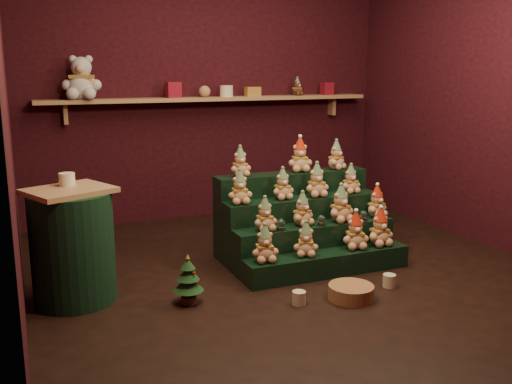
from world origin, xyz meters
name	(u,v)px	position (x,y,z in m)	size (l,w,h in m)	color
ground	(289,271)	(0.00, 0.00, 0.00)	(4.00, 4.00, 0.00)	black
back_wall	(207,89)	(0.00, 2.05, 1.40)	(4.00, 0.10, 2.80)	black
front_wall	(498,117)	(0.00, -2.05, 1.40)	(4.00, 0.10, 2.80)	black
right_wall	(495,93)	(2.05, 0.00, 1.40)	(0.10, 4.00, 2.80)	black
back_shelf	(213,99)	(0.00, 1.87, 1.29)	(3.60, 0.26, 0.24)	tan
riser_tier_front	(328,263)	(0.25, -0.19, 0.09)	(1.40, 0.22, 0.18)	black
riser_tier_midfront	(315,245)	(0.25, 0.03, 0.18)	(1.40, 0.22, 0.36)	black
riser_tier_midback	(303,228)	(0.25, 0.25, 0.27)	(1.40, 0.22, 0.54)	black
riser_tier_back	(291,212)	(0.25, 0.47, 0.36)	(1.40, 0.22, 0.72)	black
teddy_0	(265,243)	(-0.30, -0.19, 0.32)	(0.21, 0.18, 0.29)	tan
teddy_1	(306,239)	(0.05, -0.19, 0.32)	(0.19, 0.17, 0.27)	tan
teddy_2	(355,230)	(0.51, -0.18, 0.33)	(0.22, 0.20, 0.30)	tan
teddy_3	(380,227)	(0.74, -0.19, 0.34)	(0.22, 0.20, 0.31)	tan
teddy_4	(265,214)	(-0.21, 0.01, 0.49)	(0.19, 0.17, 0.27)	tan
teddy_5	(302,209)	(0.14, 0.04, 0.50)	(0.20, 0.18, 0.28)	tan
teddy_6	(341,203)	(0.48, 0.02, 0.52)	(0.22, 0.20, 0.31)	tan
teddy_7	(377,201)	(0.85, 0.03, 0.50)	(0.20, 0.18, 0.27)	tan
teddy_8	(240,187)	(-0.33, 0.24, 0.68)	(0.20, 0.18, 0.28)	tan
teddy_9	(283,184)	(0.06, 0.26, 0.67)	(0.19, 0.17, 0.26)	tan
teddy_10	(317,180)	(0.37, 0.24, 0.68)	(0.21, 0.19, 0.29)	tan
teddy_11	(351,179)	(0.72, 0.25, 0.67)	(0.18, 0.16, 0.25)	tan
teddy_12	(240,162)	(-0.24, 0.47, 0.85)	(0.18, 0.16, 0.25)	tan
teddy_13	(300,155)	(0.33, 0.48, 0.87)	(0.21, 0.19, 0.30)	tan
teddy_14	(336,155)	(0.69, 0.46, 0.85)	(0.19, 0.17, 0.26)	tan
snow_globe_a	(281,225)	(-0.09, -0.03, 0.41)	(0.07, 0.07, 0.09)	black
snow_globe_b	(321,220)	(0.27, -0.03, 0.40)	(0.07, 0.07, 0.09)	black
snow_globe_c	(363,216)	(0.67, -0.03, 0.40)	(0.06, 0.06, 0.09)	black
side_table	(73,246)	(-1.66, 0.04, 0.40)	(0.66, 0.62, 0.81)	tan
table_ornament	(67,179)	(-1.66, 0.14, 0.86)	(0.11, 0.11, 0.09)	#EDE6C3
mini_christmas_tree	(188,279)	(-0.94, -0.32, 0.18)	(0.21, 0.21, 0.36)	#412517
mug_left	(299,298)	(-0.24, -0.64, 0.05)	(0.10, 0.10, 0.10)	beige
mug_right	(389,281)	(0.54, -0.61, 0.05)	(0.10, 0.10, 0.10)	beige
wicker_basket	(351,292)	(0.15, -0.70, 0.05)	(0.33, 0.33, 0.10)	olive
white_bear	(82,72)	(-1.33, 1.84, 1.58)	(0.38, 0.34, 0.53)	silver
brown_bear	(297,86)	(0.99, 1.84, 1.42)	(0.14, 0.13, 0.20)	#512C1B
gift_tin_red_a	(173,90)	(-0.43, 1.85, 1.40)	(0.14, 0.14, 0.16)	maroon
gift_tin_cream	(226,91)	(0.15, 1.85, 1.38)	(0.14, 0.14, 0.12)	#EDE6C3
gift_tin_red_b	(327,89)	(1.38, 1.85, 1.39)	(0.12, 0.12, 0.14)	maroon
shelf_plush_ball	(205,91)	(-0.10, 1.85, 1.38)	(0.12, 0.12, 0.12)	tan
scarf_gift_box	(253,92)	(0.45, 1.85, 1.37)	(0.16, 0.10, 0.10)	orange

